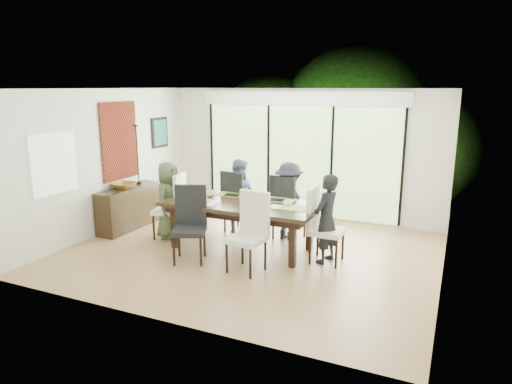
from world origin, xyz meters
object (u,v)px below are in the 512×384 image
at_px(chair_left_end, 168,205).
at_px(person_left_end, 169,200).
at_px(chair_near_right, 246,233).
at_px(bowl, 124,185).
at_px(cup_c, 288,203).
at_px(vase, 245,198).
at_px(chair_near_left, 189,225).
at_px(person_far_left, 239,196).
at_px(person_right_end, 326,219).
at_px(sideboard, 129,208).
at_px(cup_a, 210,193).
at_px(chair_far_left, 240,201).
at_px(chair_right_end, 327,225).
at_px(table_top, 241,204).
at_px(chair_far_right, 289,206).
at_px(person_far_right, 289,201).
at_px(cup_b, 247,201).
at_px(laptop, 195,198).

bearing_deg(chair_left_end, person_left_end, 77.00).
distance_m(chair_near_right, bowl, 3.19).
bearing_deg(cup_c, chair_left_end, -177.51).
relative_size(chair_left_end, vase, 9.17).
height_order(chair_near_left, person_far_left, person_far_left).
xyz_separation_m(person_right_end, sideboard, (-4.02, 0.16, -0.30)).
height_order(chair_near_left, cup_c, chair_near_left).
xyz_separation_m(chair_near_right, cup_a, (-1.20, 1.02, 0.27)).
height_order(chair_far_left, person_right_end, person_right_end).
relative_size(person_left_end, cup_c, 10.40).
relative_size(cup_c, sideboard, 0.09).
relative_size(person_left_end, bowl, 3.26).
relative_size(person_far_left, cup_a, 10.40).
bearing_deg(chair_right_end, vase, 87.83).
bearing_deg(chair_right_end, person_far_left, 66.75).
bearing_deg(table_top, chair_right_end, 0.00).
bearing_deg(chair_near_right, sideboard, 169.40).
bearing_deg(bowl, chair_far_right, 14.41).
xyz_separation_m(chair_near_left, chair_near_right, (1.00, -0.00, 0.00)).
bearing_deg(cup_a, chair_near_left, -78.91).
bearing_deg(chair_far_left, person_far_right, -170.45).
height_order(table_top, person_far_left, person_far_left).
xyz_separation_m(chair_right_end, cup_b, (-1.35, -0.10, 0.27)).
xyz_separation_m(table_top, chair_right_end, (1.50, 0.00, -0.19)).
height_order(chair_near_left, laptop, chair_near_left).
bearing_deg(vase, sideboard, 177.65).
bearing_deg(bowl, chair_left_end, -3.09).
bearing_deg(person_left_end, cup_c, -95.26).
bearing_deg(sideboard, cup_b, -5.44).
relative_size(chair_far_right, person_right_end, 0.85).
height_order(chair_right_end, person_left_end, person_left_end).
xyz_separation_m(chair_left_end, person_right_end, (2.98, 0.00, 0.10)).
bearing_deg(chair_near_left, chair_left_end, 116.26).
relative_size(cup_b, bowl, 0.25).
relative_size(chair_near_left, cup_a, 8.87).
height_order(chair_far_right, cup_c, chair_far_right).
bearing_deg(cup_b, person_left_end, 176.49).
relative_size(person_far_left, person_far_right, 1.00).
relative_size(chair_far_left, chair_far_right, 1.00).
relative_size(person_far_left, bowl, 3.26).
distance_m(chair_left_end, cup_b, 1.68).
distance_m(laptop, cup_b, 1.00).
distance_m(vase, cup_b, 0.18).
xyz_separation_m(table_top, chair_near_right, (0.50, -0.87, -0.19)).
bearing_deg(vase, person_left_end, -178.13).
bearing_deg(person_far_left, chair_right_end, 170.04).
relative_size(table_top, cup_a, 19.35).
bearing_deg(chair_near_right, chair_near_left, -171.94).
bearing_deg(chair_right_end, person_far_right, 48.66).
bearing_deg(sideboard, chair_near_left, -26.71).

